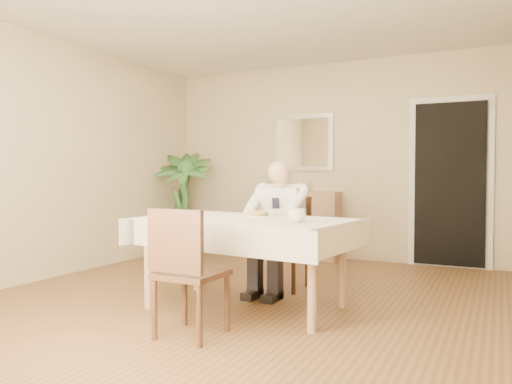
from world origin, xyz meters
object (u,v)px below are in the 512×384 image
at_px(sideboard, 298,224).
at_px(chair_far, 286,236).
at_px(chair_near, 185,266).
at_px(seated_man, 275,220).
at_px(coffee_mug, 297,216).
at_px(dining_table, 246,229).
at_px(potted_palm, 182,203).

bearing_deg(sideboard, chair_far, -73.22).
xyz_separation_m(chair_near, sideboard, (-0.53, 3.45, -0.05)).
distance_m(seated_man, coffee_mug, 0.91).
bearing_deg(dining_table, seated_man, 97.26).
height_order(chair_far, coffee_mug, chair_far).
bearing_deg(potted_palm, dining_table, -45.45).
relative_size(dining_table, coffee_mug, 13.80).
relative_size(chair_near, potted_palm, 0.62).
xyz_separation_m(chair_far, sideboard, (-0.54, 1.69, -0.06)).
height_order(dining_table, seated_man, seated_man).
bearing_deg(seated_man, coffee_mug, -55.43).
bearing_deg(potted_palm, sideboard, 15.52).
bearing_deg(sideboard, seated_man, -75.65).
bearing_deg(chair_far, chair_near, -94.77).
distance_m(chair_near, sideboard, 3.49).
bearing_deg(seated_man, chair_near, -90.40).
bearing_deg(chair_near, seated_man, 90.20).
bearing_deg(potted_palm, seated_man, -36.27).
xyz_separation_m(coffee_mug, sideboard, (-1.05, 2.72, -0.36)).
relative_size(coffee_mug, potted_palm, 0.09).
distance_m(dining_table, chair_far, 0.90).
distance_m(chair_far, chair_near, 1.76).
height_order(seated_man, sideboard, seated_man).
bearing_deg(potted_palm, coffee_mug, -41.17).
xyz_separation_m(seated_man, sideboard, (-0.54, 1.98, -0.25)).
bearing_deg(chair_far, seated_man, -94.44).
bearing_deg(potted_palm, chair_far, -30.83).
height_order(chair_near, sideboard, sideboard).
bearing_deg(dining_table, coffee_mug, -9.15).
height_order(chair_far, sideboard, chair_far).
xyz_separation_m(chair_near, potted_palm, (-2.09, 3.01, 0.21)).
relative_size(coffee_mug, sideboard, 0.12).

